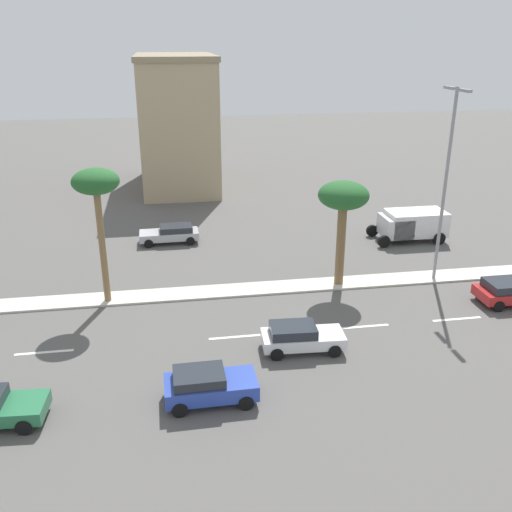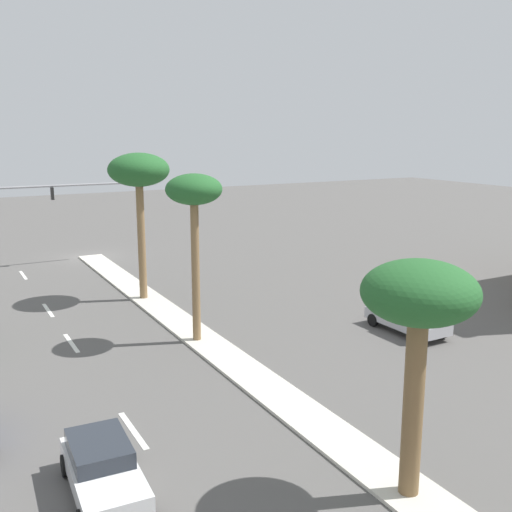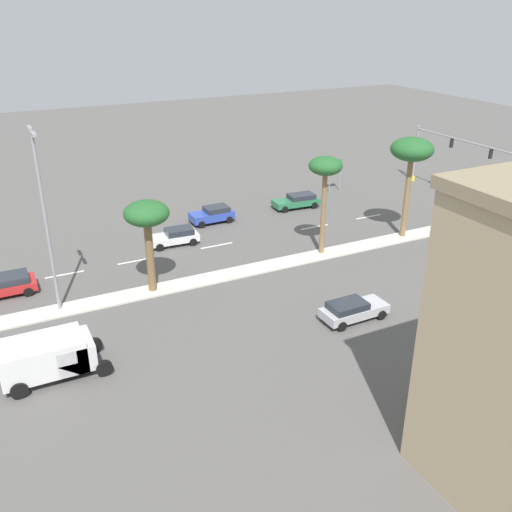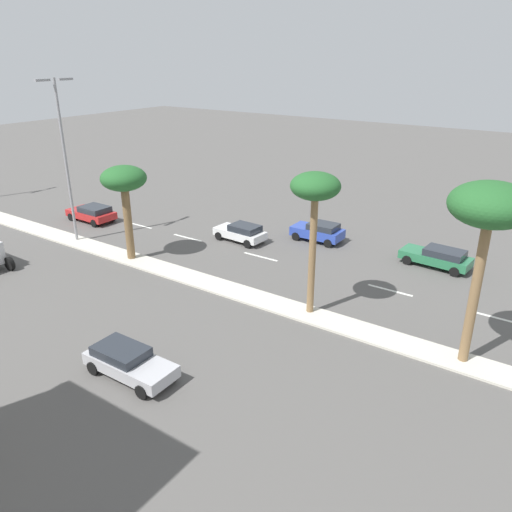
{
  "view_description": "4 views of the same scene",
  "coord_description": "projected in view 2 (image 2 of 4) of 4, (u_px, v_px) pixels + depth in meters",
  "views": [
    {
      "loc": [
        30.76,
        25.74,
        14.47
      ],
      "look_at": [
        -1.39,
        30.96,
        1.66
      ],
      "focal_mm": 39.42,
      "sensor_mm": 36.0,
      "label": 1
    },
    {
      "loc": [
        10.73,
        46.71,
        9.76
      ],
      "look_at": [
        -3.14,
        21.51,
        3.7
      ],
      "focal_mm": 41.9,
      "sensor_mm": 36.0,
      "label": 2
    },
    {
      "loc": [
        -34.54,
        45.23,
        18.37
      ],
      "look_at": [
        -3.12,
        29.49,
        2.66
      ],
      "focal_mm": 39.89,
      "sensor_mm": 36.0,
      "label": 3
    },
    {
      "loc": [
        -21.48,
        10.6,
        13.35
      ],
      "look_at": [
        1.8,
        26.61,
        1.82
      ],
      "focal_mm": 35.01,
      "sensor_mm": 36.0,
      "label": 4
    }
  ],
  "objects": [
    {
      "name": "lane_stripe_center",
      "position": [
        71.0,
        343.0,
        27.95
      ],
      "size": [
        0.2,
        2.8,
        0.01
      ],
      "primitive_type": "cube",
      "color": "silver",
      "rests_on": "ground"
    },
    {
      "name": "sedan_white_rear",
      "position": [
        103.0,
        468.0,
        16.31
      ],
      "size": [
        2.03,
        4.1,
        1.37
      ],
      "color": "silver",
      "rests_on": "ground"
    },
    {
      "name": "ground_plane",
      "position": [
        306.0,
        418.0,
        20.69
      ],
      "size": [
        160.0,
        160.0,
        0.0
      ],
      "primitive_type": "plane",
      "color": "#565451"
    },
    {
      "name": "palm_tree_trailing",
      "position": [
        194.0,
        197.0,
        26.75
      ],
      "size": [
        2.56,
        2.56,
        7.77
      ],
      "color": "olive",
      "rests_on": "median_curb"
    },
    {
      "name": "palm_tree_leading",
      "position": [
        419.0,
        303.0,
        15.16
      ],
      "size": [
        3.01,
        3.01,
        6.46
      ],
      "color": "brown",
      "rests_on": "median_curb"
    },
    {
      "name": "palm_tree_near",
      "position": [
        139.0,
        174.0,
        33.67
      ],
      "size": [
        3.47,
        3.47,
        8.43
      ],
      "color": "olive",
      "rests_on": "median_curb"
    },
    {
      "name": "lane_stripe_mid",
      "position": [
        133.0,
        430.0,
        19.83
      ],
      "size": [
        0.2,
        2.8,
        0.01
      ],
      "primitive_type": "cube",
      "color": "silver",
      "rests_on": "ground"
    },
    {
      "name": "sedan_silver_mid",
      "position": [
        409.0,
        319.0,
        29.25
      ],
      "size": [
        1.94,
        4.36,
        1.31
      ],
      "color": "#B2B2B7",
      "rests_on": "ground"
    },
    {
      "name": "lane_stripe_leading",
      "position": [
        23.0,
        275.0,
        41.08
      ],
      "size": [
        0.2,
        2.8,
        0.01
      ],
      "primitive_type": "cube",
      "color": "silver",
      "rests_on": "ground"
    },
    {
      "name": "lane_stripe_right",
      "position": [
        48.0,
        310.0,
        33.05
      ],
      "size": [
        0.2,
        2.8,
        0.01
      ],
      "primitive_type": "cube",
      "color": "silver",
      "rests_on": "ground"
    }
  ]
}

